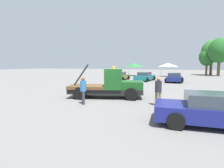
% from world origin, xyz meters
% --- Properties ---
extents(ground_plane, '(160.00, 160.00, 0.00)m').
position_xyz_m(ground_plane, '(0.00, 0.00, 0.00)').
color(ground_plane, slate).
extents(tow_truck, '(5.85, 3.30, 2.51)m').
position_xyz_m(tow_truck, '(0.33, 0.09, 0.93)').
color(tow_truck, black).
rests_on(tow_truck, ground).
extents(foreground_car, '(5.18, 2.20, 1.34)m').
position_xyz_m(foreground_car, '(6.62, -4.15, 0.65)').
color(foreground_car, navy).
rests_on(foreground_car, ground).
extents(person_near_truck, '(0.39, 0.39, 1.75)m').
position_xyz_m(person_near_truck, '(3.96, -1.38, 1.01)').
color(person_near_truck, '#847051').
rests_on(person_near_truck, ground).
extents(person_at_hood, '(0.38, 0.38, 1.71)m').
position_xyz_m(person_at_hood, '(-0.45, -2.58, 0.99)').
color(person_at_hood, '#38383D').
rests_on(person_at_hood, ground).
extents(parked_car_olive, '(2.53, 4.33, 1.34)m').
position_xyz_m(parked_car_olive, '(-3.60, 14.53, 0.65)').
color(parked_car_olive, olive).
rests_on(parked_car_olive, ground).
extents(parked_car_teal, '(2.90, 5.02, 1.34)m').
position_xyz_m(parked_car_teal, '(0.36, 14.67, 0.65)').
color(parked_car_teal, '#196670').
rests_on(parked_car_teal, ground).
extents(parked_car_navy, '(2.56, 4.27, 1.34)m').
position_xyz_m(parked_car_navy, '(4.64, 14.23, 0.65)').
color(parked_car_navy, navy).
rests_on(parked_car_navy, ground).
extents(canopy_tent_green, '(3.20, 3.20, 2.81)m').
position_xyz_m(canopy_tent_green, '(-4.06, 26.08, 2.41)').
color(canopy_tent_green, '#9E9EA3').
rests_on(canopy_tent_green, ground).
extents(canopy_tent_white, '(2.92, 2.92, 2.84)m').
position_xyz_m(canopy_tent_white, '(3.15, 26.05, 2.43)').
color(canopy_tent_white, '#9E9EA3').
rests_on(canopy_tent_white, ground).
extents(tree_left, '(4.57, 4.57, 8.16)m').
position_xyz_m(tree_left, '(13.34, 31.60, 5.48)').
color(tree_left, brown).
rests_on(tree_left, ground).
extents(tree_center, '(4.58, 4.58, 8.18)m').
position_xyz_m(tree_center, '(12.30, 34.39, 5.48)').
color(tree_center, brown).
rests_on(tree_center, ground).
extents(tree_right, '(3.50, 3.50, 6.25)m').
position_xyz_m(tree_right, '(11.34, 34.03, 4.20)').
color(tree_right, brown).
rests_on(tree_right, ground).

